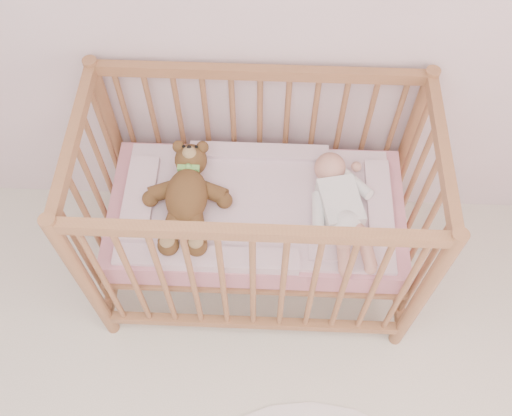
# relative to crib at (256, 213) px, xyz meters

# --- Properties ---
(crib) EXTENTS (1.36, 0.76, 1.00)m
(crib) POSITION_rel_crib_xyz_m (0.00, 0.00, 0.00)
(crib) COLOR #A06F44
(crib) RESTS_ON floor
(mattress) EXTENTS (1.22, 0.62, 0.13)m
(mattress) POSITION_rel_crib_xyz_m (0.00, 0.00, -0.01)
(mattress) COLOR #CA7E8D
(mattress) RESTS_ON crib
(blanket) EXTENTS (1.10, 0.58, 0.06)m
(blanket) POSITION_rel_crib_xyz_m (0.00, 0.00, 0.06)
(blanket) COLOR pink
(blanket) RESTS_ON mattress
(baby) EXTENTS (0.40, 0.62, 0.14)m
(baby) POSITION_rel_crib_xyz_m (0.33, -0.02, 0.14)
(baby) COLOR white
(baby) RESTS_ON blanket
(teddy_bear) EXTENTS (0.38, 0.54, 0.15)m
(teddy_bear) POSITION_rel_crib_xyz_m (-0.28, -0.02, 0.15)
(teddy_bear) COLOR brown
(teddy_bear) RESTS_ON blanket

